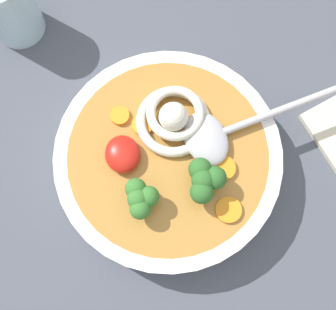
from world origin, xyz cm
name	(u,v)px	position (x,y,z in cm)	size (l,w,h in cm)	color
table_slab	(138,188)	(0.00, 0.00, 1.38)	(99.04, 99.04, 2.76)	#474C56
soup_bowl	(168,161)	(1.41, -3.95, 5.28)	(23.90, 23.90, 4.87)	white
noodle_pile	(174,118)	(4.84, -5.40, 8.72)	(8.60, 8.43, 3.46)	silver
soup_spoon	(218,134)	(2.18, -9.47, 8.44)	(6.55, 17.50, 1.60)	#B7B7BC
chili_sauce_dollop	(123,154)	(2.36, 0.57, 8.54)	(4.00, 3.60, 1.80)	red
broccoli_floret_left	(140,199)	(-2.68, -0.15, 9.68)	(4.13, 3.55, 3.27)	#7A9E60
broccoli_floret_near_spoon	(205,180)	(-2.44, -6.70, 9.90)	(4.57, 3.93, 3.61)	#7A9E60
carrot_slice_extra_a	(123,115)	(6.71, -0.34, 7.91)	(2.04, 2.04, 0.54)	orange
carrot_slice_extra_b	(222,168)	(-1.32, -9.02, 7.92)	(2.67, 2.67, 0.57)	orange
carrot_slice_center	(228,210)	(-5.56, -8.48, 7.87)	(2.64, 2.64, 0.47)	orange
carrot_slice_right	(143,125)	(5.18, -2.11, 7.85)	(2.30, 2.30, 0.43)	orange
drinking_glass	(7,5)	(23.11, 9.78, 7.39)	(6.26, 6.26, 9.25)	silver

